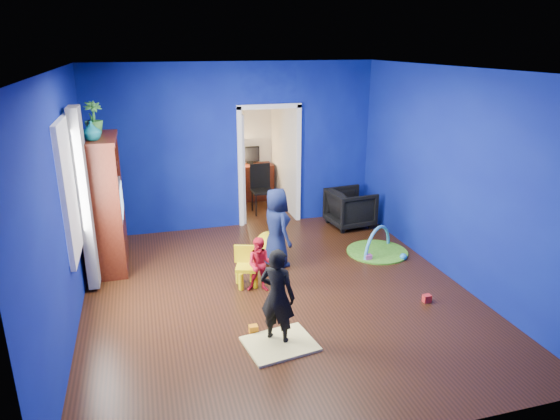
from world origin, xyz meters
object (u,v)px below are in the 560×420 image
object	(u,v)px
hopper_ball	(269,246)
kid_chair	(246,269)
armchair	(350,208)
folding_chair	(262,190)
toddler_red	(260,265)
tv_armoire	(102,204)
play_mat	(377,252)
child_black	(277,296)
crt_tv	(105,201)
vase	(91,131)
study_desk	(252,182)
child_navy	(276,228)

from	to	relation	value
hopper_ball	kid_chair	distance (m)	0.94
armchair	folding_chair	distance (m)	1.78
toddler_red	tv_armoire	xyz separation A→B (m)	(-2.01, 1.39, 0.60)
kid_chair	play_mat	world-z (taller)	kid_chair
child_black	crt_tv	size ratio (longest dim) A/B	1.60
toddler_red	folding_chair	size ratio (longest dim) A/B	0.83
vase	play_mat	world-z (taller)	vase
toddler_red	study_desk	distance (m)	4.19
vase	play_mat	distance (m)	4.62
study_desk	folding_chair	size ratio (longest dim) A/B	0.96
child_black	crt_tv	world-z (taller)	crt_tv
toddler_red	crt_tv	size ratio (longest dim) A/B	1.09
kid_chair	crt_tv	bearing A→B (deg)	165.25
child_navy	study_desk	size ratio (longest dim) A/B	1.37
child_black	child_navy	world-z (taller)	child_navy
vase	play_mat	size ratio (longest dim) A/B	0.26
kid_chair	vase	bearing A→B (deg)	172.86
toddler_red	study_desk	world-z (taller)	toddler_red
folding_chair	play_mat	bearing A→B (deg)	-61.71
hopper_ball	child_black	bearing A→B (deg)	-102.11
armchair	child_navy	xyz separation A→B (m)	(-1.74, -1.28, 0.26)
play_mat	folding_chair	world-z (taller)	folding_chair
kid_chair	folding_chair	xyz separation A→B (m)	(0.95, 2.95, 0.21)
child_black	crt_tv	distance (m)	3.24
hopper_ball	play_mat	world-z (taller)	hopper_ball
child_navy	kid_chair	distance (m)	0.85
child_black	folding_chair	xyz separation A→B (m)	(0.90, 4.36, -0.10)
vase	hopper_ball	world-z (taller)	vase
armchair	crt_tv	xyz separation A→B (m)	(-4.13, -0.61, 0.68)
toddler_red	play_mat	size ratio (longest dim) A/B	0.79
armchair	tv_armoire	distance (m)	4.27
child_navy	tv_armoire	distance (m)	2.55
vase	hopper_ball	bearing A→B (deg)	-2.73
child_black	hopper_ball	bearing A→B (deg)	-62.25
crt_tv	hopper_ball	xyz separation A→B (m)	(2.34, -0.41, -0.80)
child_navy	vase	bearing A→B (deg)	67.71
child_black	child_navy	distance (m)	2.00
vase	study_desk	distance (m)	4.47
child_black	child_navy	bearing A→B (deg)	-65.15
kid_chair	folding_chair	size ratio (longest dim) A/B	0.54
crt_tv	play_mat	size ratio (longest dim) A/B	0.72
tv_armoire	folding_chair	world-z (taller)	tv_armoire
armchair	play_mat	size ratio (longest dim) A/B	0.78
kid_chair	play_mat	size ratio (longest dim) A/B	0.52
child_navy	toddler_red	size ratio (longest dim) A/B	1.58
tv_armoire	crt_tv	xyz separation A→B (m)	(0.04, 0.00, 0.04)
armchair	child_black	distance (m)	3.93
play_mat	folding_chair	distance (m)	2.77
tv_armoire	crt_tv	world-z (taller)	tv_armoire
tv_armoire	study_desk	distance (m)	3.96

